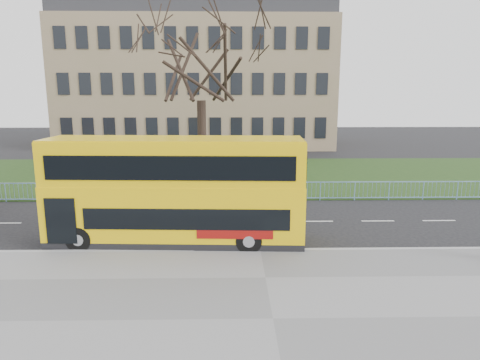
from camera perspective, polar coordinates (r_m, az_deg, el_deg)
The scene contains 8 objects.
ground at distance 18.40m, azimuth 2.40°, elevation -7.87°, with size 120.00×120.00×0.00m, color black.
pavement at distance 12.23m, azimuth 4.41°, elevation -18.18°, with size 80.00×10.50×0.12m, color slate.
kerb at distance 16.93m, azimuth 2.72°, elevation -9.40°, with size 80.00×0.20×0.14m, color #9A999C.
grass_verge at distance 32.22m, azimuth 0.86°, elevation 0.69°, with size 80.00×15.40×0.08m, color #1A3513.
guard_railing at distance 24.58m, azimuth 1.48°, elevation -1.53°, with size 40.00×0.12×1.10m, color #7DABDF, non-canonical shape.
bare_tree at distance 27.39m, azimuth -5.22°, elevation 12.74°, with size 9.27×9.27×13.24m, color black, non-canonical shape.
civic_building at distance 52.47m, azimuth -5.50°, elevation 12.49°, with size 30.00×15.00×14.00m, color #8A7857.
yellow_bus at distance 17.50m, azimuth -8.58°, elevation -1.16°, with size 10.36×2.91×4.30m.
Camera 1 is at (-1.10, -17.32, 6.13)m, focal length 32.00 mm.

